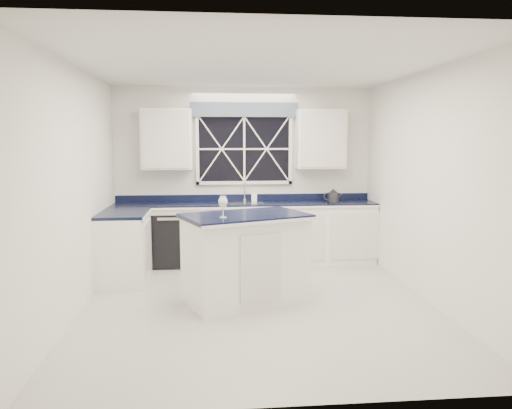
{
  "coord_description": "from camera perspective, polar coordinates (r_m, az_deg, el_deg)",
  "views": [
    {
      "loc": [
        -0.55,
        -5.56,
        1.9
      ],
      "look_at": [
        0.01,
        0.4,
        1.12
      ],
      "focal_mm": 35.0,
      "sensor_mm": 36.0,
      "label": 1
    }
  ],
  "objects": [
    {
      "name": "rug",
      "position": [
        7.0,
        -2.53,
        -8.2
      ],
      "size": [
        1.31,
        0.94,
        0.02
      ],
      "rotation": [
        0.0,
        0.0,
        -0.19
      ],
      "color": "#BABBB5",
      "rests_on": "ground"
    },
    {
      "name": "countertop",
      "position": [
        7.6,
        -1.2,
        0.05
      ],
      "size": [
        3.98,
        0.64,
        0.04
      ],
      "primitive_type": "cube",
      "color": "black",
      "rests_on": "base_cabinets"
    },
    {
      "name": "faucet",
      "position": [
        7.77,
        -1.31,
        1.54
      ],
      "size": [
        0.05,
        0.2,
        0.3
      ],
      "color": "#AEAEB0",
      "rests_on": "countertop"
    },
    {
      "name": "island",
      "position": [
        5.87,
        -1.23,
        -6.11
      ],
      "size": [
        1.61,
        1.29,
        1.04
      ],
      "rotation": [
        0.0,
        0.0,
        0.37
      ],
      "color": "white",
      "rests_on": "ground"
    },
    {
      "name": "kettle",
      "position": [
        7.8,
        8.8,
        0.99
      ],
      "size": [
        0.28,
        0.2,
        0.2
      ],
      "rotation": [
        0.0,
        0.0,
        -0.21
      ],
      "color": "#2C2C2F",
      "rests_on": "countertop"
    },
    {
      "name": "dishwasher",
      "position": [
        7.68,
        -9.42,
        -3.83
      ],
      "size": [
        0.6,
        0.58,
        0.82
      ],
      "primitive_type": "cube",
      "color": "black",
      "rests_on": "ground"
    },
    {
      "name": "upper_cabinets",
      "position": [
        7.66,
        -1.29,
        7.46
      ],
      "size": [
        3.1,
        0.34,
        0.9
      ],
      "color": "white",
      "rests_on": "ground"
    },
    {
      "name": "base_cabinets",
      "position": [
        7.49,
        -3.63,
        -3.71
      ],
      "size": [
        3.99,
        1.6,
        0.9
      ],
      "color": "white",
      "rests_on": "ground"
    },
    {
      "name": "back_wall",
      "position": [
        7.85,
        -1.37,
        3.45
      ],
      "size": [
        4.0,
        0.1,
        2.7
      ],
      "primitive_type": "cube",
      "color": "silver",
      "rests_on": "ground"
    },
    {
      "name": "soap_bottle",
      "position": [
        7.81,
        -0.22,
        1.1
      ],
      "size": [
        0.09,
        0.09,
        0.19
      ],
      "primitive_type": "imported",
      "rotation": [
        0.0,
        0.0,
        -0.03
      ],
      "color": "silver",
      "rests_on": "countertop"
    },
    {
      "name": "wine_glass",
      "position": [
        5.5,
        -3.8,
        0.2
      ],
      "size": [
        0.1,
        0.1,
        0.24
      ],
      "color": "white",
      "rests_on": "island"
    },
    {
      "name": "ground",
      "position": [
        5.9,
        0.23,
        -11.31
      ],
      "size": [
        4.5,
        4.5,
        0.0
      ],
      "primitive_type": "plane",
      "color": "#ABAAA6",
      "rests_on": "ground"
    },
    {
      "name": "window",
      "position": [
        7.78,
        -1.35,
        6.95
      ],
      "size": [
        1.65,
        0.09,
        1.26
      ],
      "color": "black",
      "rests_on": "ground"
    }
  ]
}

